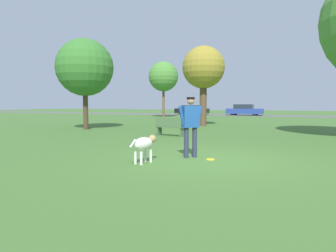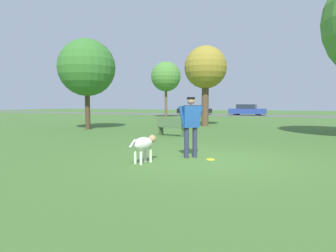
{
  "view_description": "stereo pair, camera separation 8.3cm",
  "coord_description": "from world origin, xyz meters",
  "px_view_note": "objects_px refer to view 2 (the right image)",
  "views": [
    {
      "loc": [
        2.07,
        -7.65,
        1.49
      ],
      "look_at": [
        -0.94,
        -0.48,
        0.9
      ],
      "focal_mm": 32.0,
      "sensor_mm": 36.0,
      "label": 1
    },
    {
      "loc": [
        2.14,
        -7.61,
        1.49
      ],
      "look_at": [
        -0.94,
        -0.48,
        0.9
      ],
      "focal_mm": 32.0,
      "sensor_mm": 36.0,
      "label": 2
    }
  ],
  "objects_px": {
    "parked_car_blue": "(247,110)",
    "frisbee": "(211,159)",
    "person": "(191,122)",
    "tree_far_left": "(166,77)",
    "tree_near_left": "(87,68)",
    "parked_car_black": "(194,110)",
    "dog": "(144,144)",
    "tree_mid_center": "(205,68)",
    "park_bench": "(171,126)"
  },
  "relations": [
    {
      "from": "parked_car_blue",
      "to": "park_bench",
      "type": "xyz_separation_m",
      "value": [
        0.5,
        -25.82,
        -0.22
      ]
    },
    {
      "from": "frisbee",
      "to": "parked_car_blue",
      "type": "xyz_separation_m",
      "value": [
        -3.7,
        30.72,
        0.66
      ]
    },
    {
      "from": "frisbee",
      "to": "parked_car_black",
      "type": "relative_size",
      "value": 0.05
    },
    {
      "from": "parked_car_blue",
      "to": "dog",
      "type": "bearing_deg",
      "value": -84.56
    },
    {
      "from": "person",
      "to": "tree_far_left",
      "type": "relative_size",
      "value": 0.28
    },
    {
      "from": "tree_far_left",
      "to": "parked_car_black",
      "type": "height_order",
      "value": "tree_far_left"
    },
    {
      "from": "park_bench",
      "to": "tree_far_left",
      "type": "bearing_deg",
      "value": -55.52
    },
    {
      "from": "parked_car_black",
      "to": "person",
      "type": "bearing_deg",
      "value": -72.27
    },
    {
      "from": "parked_car_blue",
      "to": "frisbee",
      "type": "bearing_deg",
      "value": -81.79
    },
    {
      "from": "tree_near_left",
      "to": "parked_car_blue",
      "type": "distance_m",
      "value": 25.11
    },
    {
      "from": "person",
      "to": "tree_mid_center",
      "type": "height_order",
      "value": "tree_mid_center"
    },
    {
      "from": "tree_near_left",
      "to": "parked_car_blue",
      "type": "bearing_deg",
      "value": 77.72
    },
    {
      "from": "parked_car_blue",
      "to": "park_bench",
      "type": "relative_size",
      "value": 3.08
    },
    {
      "from": "tree_near_left",
      "to": "park_bench",
      "type": "height_order",
      "value": "tree_near_left"
    },
    {
      "from": "person",
      "to": "parked_car_black",
      "type": "height_order",
      "value": "person"
    },
    {
      "from": "frisbee",
      "to": "park_bench",
      "type": "distance_m",
      "value": 5.88
    },
    {
      "from": "person",
      "to": "parked_car_blue",
      "type": "xyz_separation_m",
      "value": [
        -3.1,
        30.6,
        -0.32
      ]
    },
    {
      "from": "dog",
      "to": "tree_mid_center",
      "type": "xyz_separation_m",
      "value": [
        -2.1,
        12.54,
        3.32
      ]
    },
    {
      "from": "tree_far_left",
      "to": "parked_car_blue",
      "type": "relative_size",
      "value": 1.34
    },
    {
      "from": "person",
      "to": "parked_car_blue",
      "type": "bearing_deg",
      "value": 52.06
    },
    {
      "from": "tree_far_left",
      "to": "person",
      "type": "bearing_deg",
      "value": -64.6
    },
    {
      "from": "tree_mid_center",
      "to": "parked_car_blue",
      "type": "bearing_deg",
      "value": 90.52
    },
    {
      "from": "frisbee",
      "to": "tree_near_left",
      "type": "distance_m",
      "value": 11.57
    },
    {
      "from": "dog",
      "to": "tree_far_left",
      "type": "xyz_separation_m",
      "value": [
        -9.55,
        23.02,
        3.89
      ]
    },
    {
      "from": "tree_near_left",
      "to": "parked_car_blue",
      "type": "height_order",
      "value": "tree_near_left"
    },
    {
      "from": "parked_car_black",
      "to": "park_bench",
      "type": "distance_m",
      "value": 27.14
    },
    {
      "from": "tree_mid_center",
      "to": "park_bench",
      "type": "xyz_separation_m",
      "value": [
        0.33,
        -6.59,
        -3.34
      ]
    },
    {
      "from": "frisbee",
      "to": "park_bench",
      "type": "xyz_separation_m",
      "value": [
        -3.2,
        4.91,
        0.44
      ]
    },
    {
      "from": "person",
      "to": "dog",
      "type": "height_order",
      "value": "person"
    },
    {
      "from": "person",
      "to": "dog",
      "type": "distance_m",
      "value": 1.52
    },
    {
      "from": "parked_car_black",
      "to": "parked_car_blue",
      "type": "bearing_deg",
      "value": -2.49
    },
    {
      "from": "tree_far_left",
      "to": "parked_car_black",
      "type": "distance_m",
      "value": 9.74
    },
    {
      "from": "tree_near_left",
      "to": "parked_car_black",
      "type": "bearing_deg",
      "value": 94.04
    },
    {
      "from": "parked_car_black",
      "to": "tree_far_left",
      "type": "bearing_deg",
      "value": -91.91
    },
    {
      "from": "tree_mid_center",
      "to": "parked_car_black",
      "type": "height_order",
      "value": "tree_mid_center"
    },
    {
      "from": "tree_mid_center",
      "to": "parked_car_blue",
      "type": "relative_size",
      "value": 1.17
    },
    {
      "from": "tree_near_left",
      "to": "park_bench",
      "type": "distance_m",
      "value": 6.72
    },
    {
      "from": "person",
      "to": "parked_car_black",
      "type": "distance_m",
      "value": 32.48
    },
    {
      "from": "tree_mid_center",
      "to": "tree_far_left",
      "type": "xyz_separation_m",
      "value": [
        -7.45,
        10.48,
        0.57
      ]
    },
    {
      "from": "tree_far_left",
      "to": "tree_mid_center",
      "type": "bearing_deg",
      "value": -54.61
    },
    {
      "from": "dog",
      "to": "frisbee",
      "type": "height_order",
      "value": "dog"
    },
    {
      "from": "person",
      "to": "tree_mid_center",
      "type": "distance_m",
      "value": 12.07
    },
    {
      "from": "tree_mid_center",
      "to": "park_bench",
      "type": "bearing_deg",
      "value": -87.15
    },
    {
      "from": "park_bench",
      "to": "parked_car_blue",
      "type": "bearing_deg",
      "value": -78.89
    },
    {
      "from": "tree_near_left",
      "to": "parked_car_black",
      "type": "height_order",
      "value": "tree_near_left"
    },
    {
      "from": "frisbee",
      "to": "parked_car_blue",
      "type": "bearing_deg",
      "value": 96.88
    },
    {
      "from": "frisbee",
      "to": "parked_car_blue",
      "type": "height_order",
      "value": "parked_car_blue"
    },
    {
      "from": "tree_near_left",
      "to": "tree_mid_center",
      "type": "xyz_separation_m",
      "value": [
        5.48,
        5.15,
        0.27
      ]
    },
    {
      "from": "tree_near_left",
      "to": "person",
      "type": "bearing_deg",
      "value": -36.49
    },
    {
      "from": "person",
      "to": "park_bench",
      "type": "distance_m",
      "value": 5.47
    }
  ]
}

